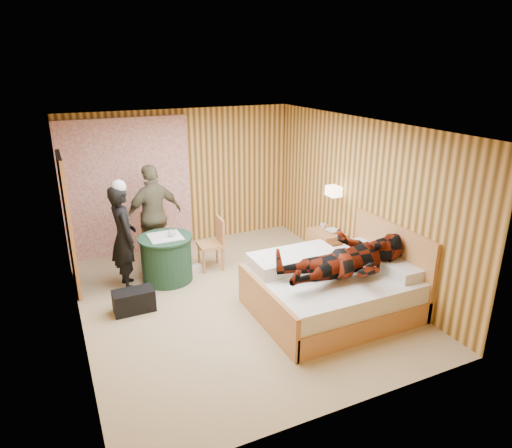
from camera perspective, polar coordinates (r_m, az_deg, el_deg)
name	(u,v)px	position (r m, az deg, el deg)	size (l,w,h in m)	color
floor	(236,299)	(6.75, -2.56, -9.41)	(4.20, 5.00, 0.01)	tan
ceiling	(233,126)	(5.95, -2.93, 12.15)	(4.20, 5.00, 0.01)	silver
wall_back	(183,178)	(8.51, -9.17, 5.66)	(4.20, 0.02, 2.50)	#EDB45B
wall_left	(70,243)	(5.83, -22.20, -2.20)	(0.02, 5.00, 2.50)	#EDB45B
wall_right	(360,200)	(7.25, 12.83, 2.94)	(0.02, 5.00, 2.50)	#EDB45B
curtain	(128,188)	(8.25, -15.70, 4.37)	(2.20, 0.08, 2.40)	silver
doorway	(68,224)	(7.23, -22.40, -0.01)	(0.06, 0.90, 2.05)	black
wall_lamp	(334,191)	(7.48, 9.71, 4.08)	(0.26, 0.24, 0.16)	gold
bed	(334,289)	(6.42, 9.68, -7.95)	(2.10, 1.65, 1.14)	tan
nightstand	(326,247)	(7.83, 8.76, -2.86)	(0.45, 0.61, 0.59)	tan
round_table	(167,258)	(7.28, -11.10, -4.21)	(0.84, 0.84, 0.74)	#214831
chair_far	(156,234)	(7.82, -12.41, -1.28)	(0.43, 0.43, 0.93)	tan
chair_near	(215,239)	(7.55, -5.20, -1.93)	(0.42, 0.42, 0.87)	tan
duffel_bag	(134,301)	(6.60, -15.01, -9.25)	(0.55, 0.30, 0.31)	black
sneaker_left	(184,274)	(7.44, -9.02, -6.22)	(0.26, 0.11, 0.12)	silver
sneaker_right	(193,270)	(7.55, -7.85, -5.69)	(0.29, 0.12, 0.13)	silver
woman_standing	(124,237)	(7.07, -16.21, -1.62)	(0.59, 0.38, 1.61)	black
man_at_table	(154,216)	(7.75, -12.63, 1.04)	(1.01, 0.42, 1.72)	brown
man_on_bed	(349,249)	(5.99, 11.51, -3.10)	(1.77, 0.67, 0.86)	#5F1809
book_lower	(329,232)	(7.69, 9.07, -0.97)	(0.17, 0.22, 0.02)	silver
book_upper	(329,231)	(7.68, 9.08, -0.83)	(0.16, 0.22, 0.02)	silver
cup_nightstand	(323,226)	(7.82, 8.36, -0.30)	(0.10, 0.10, 0.09)	silver
cup_table	(172,233)	(7.10, -10.44, -1.15)	(0.12, 0.12, 0.10)	silver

